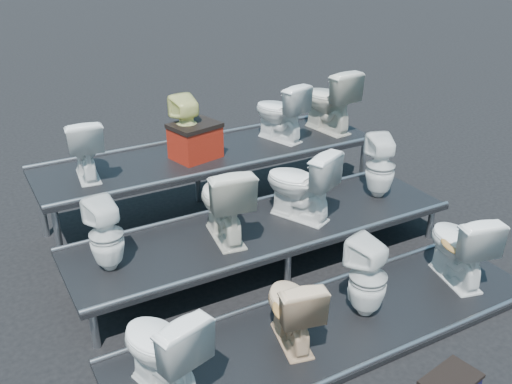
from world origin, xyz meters
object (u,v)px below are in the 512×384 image
toilet_0 (161,348)px  toilet_9 (187,127)px  toilet_4 (106,235)px  toilet_5 (224,201)px  toilet_7 (380,166)px  toilet_2 (368,278)px  red_crate (195,143)px  toilet_1 (292,307)px  toilet_3 (459,245)px  toilet_11 (328,100)px  toilet_10 (280,111)px  toilet_6 (300,184)px  toilet_8 (84,148)px

toilet_0 → toilet_9: size_ratio=1.08×
toilet_4 → toilet_5: size_ratio=0.86×
toilet_4 → toilet_7: bearing=170.6°
toilet_2 → red_crate: 2.67m
toilet_1 → toilet_4: size_ratio=1.02×
toilet_0 → red_crate: (1.42, 2.54, 0.59)m
toilet_0 → toilet_1: bearing=163.9°
toilet_3 → toilet_11: 2.73m
toilet_11 → toilet_4: bearing=14.4°
toilet_10 → toilet_11: bearing=163.2°
toilet_9 → red_crate: size_ratio=1.43×
toilet_4 → red_crate: red_crate is taller
toilet_0 → toilet_6: bearing=-164.2°
toilet_1 → toilet_9: (0.17, 2.60, 0.81)m
toilet_5 → toilet_7: bearing=-171.2°
toilet_2 → toilet_5: size_ratio=0.96×
toilet_3 → toilet_5: toilet_5 is taller
toilet_2 → toilet_7: (1.20, 1.30, 0.38)m
toilet_6 → toilet_11: size_ratio=0.96×
toilet_3 → toilet_4: toilet_4 is taller
toilet_5 → toilet_11: size_ratio=0.98×
toilet_3 → toilet_8: bearing=-27.1°
toilet_0 → toilet_9: toilet_9 is taller
toilet_7 → toilet_0: bearing=39.8°
toilet_4 → red_crate: size_ratio=1.35×
toilet_5 → toilet_9: bearing=-88.6°
toilet_1 → toilet_7: size_ratio=0.95×
toilet_1 → toilet_3: 1.99m
toilet_1 → toilet_10: size_ratio=0.96×
toilet_10 → toilet_11: 0.75m
toilet_5 → toilet_9: (0.17, 1.30, 0.36)m
toilet_2 → toilet_9: 2.79m
toilet_0 → red_crate: red_crate is taller
toilet_9 → toilet_11: toilet_11 is taller
toilet_3 → toilet_9: size_ratio=1.08×
toilet_4 → toilet_11: toilet_11 is taller
toilet_0 → toilet_3: (3.17, 0.00, 0.00)m
toilet_5 → toilet_10: bearing=-129.1°
red_crate → toilet_8: bearing=163.6°
toilet_3 → red_crate: size_ratio=1.54×
toilet_2 → toilet_10: (0.61, 2.60, 0.78)m
toilet_1 → toilet_10: toilet_10 is taller
toilet_3 → toilet_6: 1.74m
toilet_4 → toilet_6: toilet_6 is taller
toilet_3 → toilet_4: (-3.19, 1.30, 0.35)m
toilet_0 → toilet_4: size_ratio=1.15×
toilet_3 → red_crate: bearing=-41.9°
toilet_6 → toilet_8: size_ratio=1.19×
toilet_4 → toilet_5: bearing=170.6°
toilet_7 → toilet_11: (0.16, 1.30, 0.44)m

